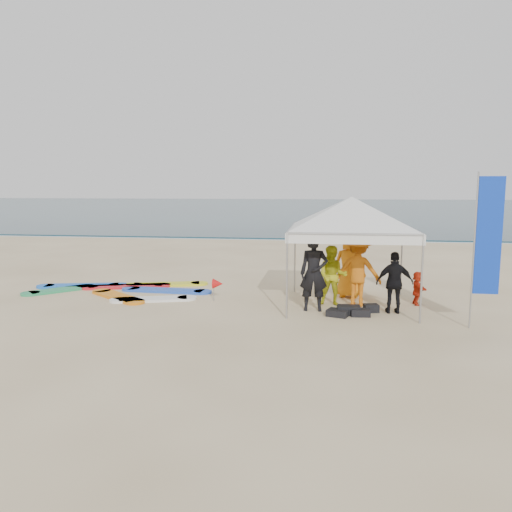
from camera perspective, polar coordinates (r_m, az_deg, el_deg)
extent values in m
plane|color=beige|center=(11.87, -5.41, -7.44)|extent=(120.00, 120.00, 0.00)
cube|color=#0C2633|center=(71.24, 5.75, 5.53)|extent=(160.00, 84.00, 0.08)
cube|color=silver|center=(29.61, 2.67, 1.94)|extent=(160.00, 1.20, 0.01)
imported|color=black|center=(12.70, 6.63, -1.96)|extent=(0.73, 0.50, 1.93)
imported|color=gold|center=(13.27, 8.74, -2.27)|extent=(0.84, 0.69, 1.61)
imported|color=orange|center=(13.43, 11.58, -1.63)|extent=(1.32, 0.90, 1.88)
imported|color=black|center=(12.86, 15.56, -2.95)|extent=(0.92, 0.41, 1.54)
imported|color=orange|center=(14.35, 10.64, -1.04)|extent=(1.03, 0.80, 1.86)
imported|color=red|center=(13.98, 17.96, -3.52)|extent=(0.35, 0.86, 0.90)
cylinder|color=#A5A5A8|center=(14.88, 4.46, -0.21)|extent=(0.05, 0.05, 2.06)
cylinder|color=#A5A5A8|center=(15.02, 16.29, -0.43)|extent=(0.05, 0.05, 2.06)
cylinder|color=#A5A5A8|center=(11.84, 3.55, -2.34)|extent=(0.05, 0.05, 2.06)
cylinder|color=#A5A5A8|center=(12.02, 18.41, -2.59)|extent=(0.05, 0.05, 2.06)
cube|color=silver|center=(11.70, 11.16, 1.89)|extent=(3.19, 0.02, 0.24)
cube|color=silver|center=(14.77, 10.49, 3.17)|extent=(3.19, 0.02, 0.24)
cube|color=silver|center=(13.24, 4.10, 2.73)|extent=(0.02, 3.19, 0.24)
cube|color=silver|center=(13.40, 17.39, 2.45)|extent=(0.02, 3.19, 0.24)
pyramid|color=silver|center=(13.18, 10.89, 6.69)|extent=(4.36, 4.36, 0.82)
cylinder|color=#A5A5A8|center=(11.92, 23.63, 0.48)|extent=(0.04, 0.04, 3.46)
cube|color=#0B32BB|center=(11.96, 25.07, 2.09)|extent=(0.54, 0.03, 2.57)
cylinder|color=#A5A5A8|center=(13.76, -4.85, -3.97)|extent=(0.02, 0.02, 0.60)
cone|color=red|center=(13.70, -4.37, -3.18)|extent=(0.28, 0.28, 0.28)
cube|color=black|center=(12.60, 10.55, -6.10)|extent=(0.57, 0.38, 0.22)
cube|color=black|center=(12.50, 11.85, -6.34)|extent=(0.47, 0.32, 0.18)
cube|color=black|center=(12.41, 9.35, -6.43)|extent=(0.60, 0.54, 0.16)
cube|color=black|center=(12.95, 13.03, -5.83)|extent=(0.40, 0.32, 0.20)
cube|color=white|center=(14.16, -11.63, -4.87)|extent=(1.91, 1.03, 0.07)
cube|color=orange|center=(14.75, -15.56, -4.48)|extent=(1.82, 1.59, 0.07)
cube|color=#278F58|center=(16.20, -21.60, -3.64)|extent=(1.52, 1.55, 0.07)
cube|color=yellow|center=(16.19, -10.18, -3.20)|extent=(2.15, 1.04, 0.07)
cube|color=red|center=(16.12, -14.61, -3.39)|extent=(2.28, 1.15, 0.07)
cube|color=blue|center=(15.25, -10.21, -3.90)|extent=(2.30, 0.66, 0.07)
cube|color=blue|center=(16.65, -19.27, -3.22)|extent=(2.28, 1.02, 0.07)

